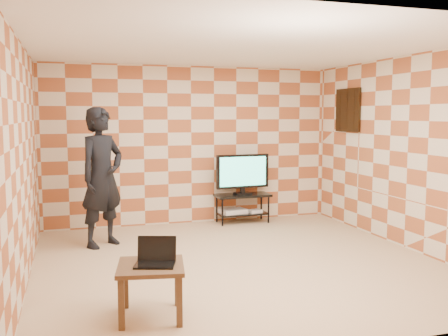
{
  "coord_description": "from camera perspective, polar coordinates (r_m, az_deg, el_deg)",
  "views": [
    {
      "loc": [
        -2.01,
        -5.86,
        1.88
      ],
      "look_at": [
        0.0,
        0.6,
        1.15
      ],
      "focal_mm": 40.0,
      "sensor_mm": 36.0,
      "label": 1
    }
  ],
  "objects": [
    {
      "name": "wall_front",
      "position": [
        3.95,
        13.46,
        -1.71
      ],
      "size": [
        5.0,
        0.02,
        2.7
      ],
      "primitive_type": "cube",
      "color": "beige",
      "rests_on": "ground"
    },
    {
      "name": "side_table",
      "position": [
        4.76,
        -8.36,
        -11.89
      ],
      "size": [
        0.7,
        0.7,
        0.5
      ],
      "color": "#3E2816",
      "rests_on": "floor"
    },
    {
      "name": "laptop",
      "position": [
        4.73,
        -7.81,
        -10.21
      ],
      "size": [
        0.43,
        0.38,
        0.24
      ],
      "color": "black",
      "rests_on": "side_table"
    },
    {
      "name": "person",
      "position": [
        7.28,
        -13.77,
        -1.03
      ],
      "size": [
        0.86,
        0.82,
        1.98
      ],
      "primitive_type": "imported",
      "rotation": [
        0.0,
        0.0,
        0.65
      ],
      "color": "black",
      "rests_on": "floor"
    },
    {
      "name": "tv_stand",
      "position": [
        8.7,
        2.13,
        -3.88
      ],
      "size": [
        0.95,
        0.43,
        0.5
      ],
      "color": "black",
      "rests_on": "floor"
    },
    {
      "name": "wall_art",
      "position": [
        8.66,
        13.97,
        6.44
      ],
      "size": [
        0.04,
        0.72,
        0.72
      ],
      "color": "black",
      "rests_on": "wall_right"
    },
    {
      "name": "ceiling",
      "position": [
        6.25,
        1.68,
        13.69
      ],
      "size": [
        5.0,
        5.0,
        0.02
      ],
      "primitive_type": "cube",
      "color": "white",
      "rests_on": "wall_back"
    },
    {
      "name": "wall_back",
      "position": [
        8.62,
        -3.75,
        2.61
      ],
      "size": [
        5.0,
        0.02,
        2.7
      ],
      "primitive_type": "cube",
      "color": "beige",
      "rests_on": "ground"
    },
    {
      "name": "wall_left",
      "position": [
        5.91,
        -21.97,
        0.56
      ],
      "size": [
        0.02,
        5.0,
        2.7
      ],
      "primitive_type": "cube",
      "color": "beige",
      "rests_on": "ground"
    },
    {
      "name": "floor",
      "position": [
        6.47,
        1.6,
        -10.72
      ],
      "size": [
        5.0,
        5.0,
        0.0
      ],
      "primitive_type": "plane",
      "color": "tan",
      "rests_on": "ground"
    },
    {
      "name": "tv",
      "position": [
        8.62,
        2.15,
        -0.48
      ],
      "size": [
        0.96,
        0.2,
        0.69
      ],
      "color": "black",
      "rests_on": "tv_stand"
    },
    {
      "name": "dvd_player",
      "position": [
        8.68,
        1.04,
        -4.94
      ],
      "size": [
        0.49,
        0.39,
        0.07
      ],
      "primitive_type": "cube",
      "rotation": [
        0.0,
        0.0,
        0.2
      ],
      "color": "silver",
      "rests_on": "tv_stand"
    },
    {
      "name": "wall_right",
      "position": [
        7.41,
        20.25,
        1.68
      ],
      "size": [
        0.02,
        5.0,
        2.7
      ],
      "primitive_type": "cube",
      "color": "beige",
      "rests_on": "ground"
    },
    {
      "name": "game_console",
      "position": [
        8.75,
        3.55,
        -4.94
      ],
      "size": [
        0.25,
        0.2,
        0.05
      ],
      "primitive_type": "cube",
      "rotation": [
        0.0,
        0.0,
        0.2
      ],
      "color": "silver",
      "rests_on": "tv_stand"
    }
  ]
}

